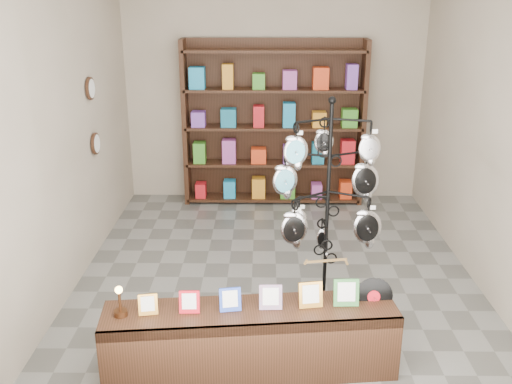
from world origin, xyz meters
TOP-DOWN VIEW (x-y plane):
  - ground at (0.00, 0.00)m, footprint 5.00×5.00m
  - room_envelope at (0.00, 0.00)m, footprint 5.00×5.00m
  - display_tree at (0.42, -0.57)m, footprint 1.00×0.89m
  - front_shelf at (-0.23, -1.51)m, footprint 2.23×0.67m
  - back_shelving at (0.00, 2.30)m, footprint 2.42×0.36m
  - wall_clocks at (-1.97, 0.80)m, footprint 0.03×0.24m

SIDE VIEW (x-z plane):
  - ground at x=0.00m, z-range 0.00..0.00m
  - front_shelf at x=-0.23m, z-range -0.12..0.66m
  - back_shelving at x=0.00m, z-range -0.07..2.13m
  - display_tree at x=0.42m, z-range 0.15..2.11m
  - wall_clocks at x=-1.97m, z-range 1.08..1.92m
  - room_envelope at x=0.00m, z-range -0.65..4.35m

